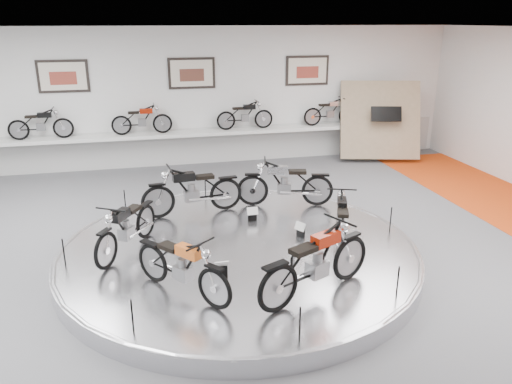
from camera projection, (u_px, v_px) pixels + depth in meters
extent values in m
plane|color=#555558|center=(243.00, 268.00, 8.81)|extent=(16.00, 16.00, 0.00)
plane|color=white|center=(240.00, 31.00, 7.50)|extent=(16.00, 16.00, 0.00)
plane|color=white|center=(193.00, 98.00, 14.59)|extent=(16.00, 0.00, 16.00)
cube|color=#BCBCBA|center=(195.00, 146.00, 15.05)|extent=(15.68, 0.04, 1.10)
cylinder|color=silver|center=(239.00, 253.00, 9.04)|extent=(6.40, 6.40, 0.30)
torus|color=#B2B2BA|center=(239.00, 247.00, 9.00)|extent=(6.40, 6.40, 0.10)
cube|color=silver|center=(195.00, 133.00, 14.64)|extent=(11.00, 0.55, 0.10)
cube|color=beige|center=(63.00, 76.00, 13.56)|extent=(1.35, 0.06, 0.88)
cube|color=beige|center=(192.00, 73.00, 14.32)|extent=(1.35, 0.06, 0.88)
cube|color=beige|center=(307.00, 70.00, 15.09)|extent=(1.35, 0.06, 0.88)
cube|color=#9D8568|center=(380.00, 120.00, 15.23)|extent=(2.56, 1.52, 2.30)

